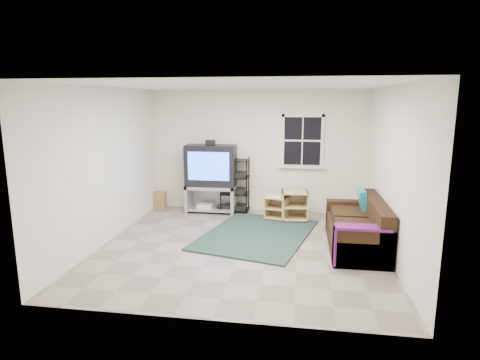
% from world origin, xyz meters
% --- Properties ---
extents(room, '(4.60, 4.62, 4.60)m').
position_xyz_m(room, '(0.95, 2.27, 1.48)').
color(room, gray).
rests_on(room, ground).
extents(tv_unit, '(1.06, 0.53, 1.56)m').
position_xyz_m(tv_unit, '(-0.96, 2.01, 0.86)').
color(tv_unit, '#A1A1A9').
rests_on(tv_unit, ground).
extents(av_rack, '(0.59, 0.43, 1.19)m').
position_xyz_m(av_rack, '(-0.45, 2.06, 0.52)').
color(av_rack, black).
rests_on(av_rack, ground).
extents(side_table_left, '(0.55, 0.55, 0.60)m').
position_xyz_m(side_table_left, '(0.82, 1.67, 0.32)').
color(side_table_left, tan).
rests_on(side_table_left, ground).
extents(side_table_right, '(0.51, 0.51, 0.49)m').
position_xyz_m(side_table_right, '(0.48, 1.69, 0.28)').
color(side_table_right, tan).
rests_on(side_table_right, ground).
extents(sofa, '(0.85, 1.91, 0.87)m').
position_xyz_m(sofa, '(1.89, 0.26, 0.31)').
color(sofa, black).
rests_on(sofa, ground).
extents(shag_rug, '(2.24, 2.72, 0.03)m').
position_xyz_m(shag_rug, '(0.18, 0.61, 0.01)').
color(shag_rug, '#2F2014').
rests_on(shag_rug, ground).
extents(paper_bag, '(0.26, 0.17, 0.37)m').
position_xyz_m(paper_bag, '(-2.17, 2.12, 0.19)').
color(paper_bag, '#9B7545').
rests_on(paper_bag, ground).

